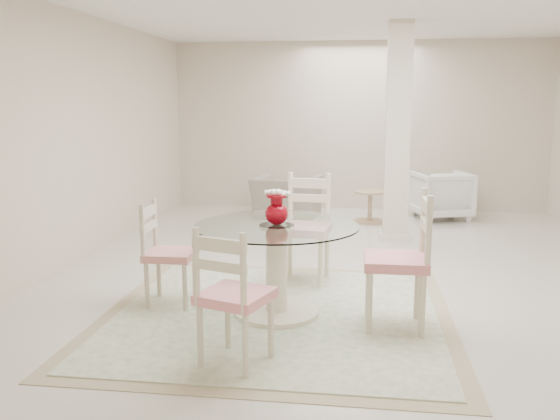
# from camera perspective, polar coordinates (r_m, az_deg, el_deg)

# --- Properties ---
(ground) EXTENTS (7.00, 7.00, 0.00)m
(ground) POSITION_cam_1_polar(r_m,az_deg,el_deg) (6.48, 7.04, -5.27)
(ground) COLOR beige
(ground) RESTS_ON ground
(room_shell) EXTENTS (6.02, 7.02, 2.71)m
(room_shell) POSITION_cam_1_polar(r_m,az_deg,el_deg) (6.24, 7.43, 11.36)
(room_shell) COLOR beige
(room_shell) RESTS_ON ground
(column) EXTENTS (0.30, 0.30, 2.70)m
(column) POSITION_cam_1_polar(r_m,az_deg,el_deg) (7.57, 11.24, 7.22)
(column) COLOR beige
(column) RESTS_ON ground
(area_rug) EXTENTS (2.85, 2.85, 0.02)m
(area_rug) POSITION_cam_1_polar(r_m,az_deg,el_deg) (4.96, -0.32, -10.02)
(area_rug) COLOR tan
(area_rug) RESTS_ON ground
(dining_table) EXTENTS (1.33, 1.33, 0.77)m
(dining_table) POSITION_cam_1_polar(r_m,az_deg,el_deg) (4.84, -0.32, -5.78)
(dining_table) COLOR #F7E7CB
(dining_table) RESTS_ON ground
(red_vase) EXTENTS (0.22, 0.19, 0.29)m
(red_vase) POSITION_cam_1_polar(r_m,az_deg,el_deg) (4.73, -0.32, 0.18)
(red_vase) COLOR #A30514
(red_vase) RESTS_ON dining_table
(dining_chair_east) EXTENTS (0.48, 0.48, 1.19)m
(dining_chair_east) POSITION_cam_1_polar(r_m,az_deg,el_deg) (4.62, 12.04, -3.80)
(dining_chair_east) COLOR beige
(dining_chair_east) RESTS_ON ground
(dining_chair_north) EXTENTS (0.51, 0.51, 1.16)m
(dining_chair_north) POSITION_cam_1_polar(r_m,az_deg,el_deg) (5.76, 2.55, -0.94)
(dining_chair_north) COLOR #F7EECB
(dining_chair_north) RESTS_ON ground
(dining_chair_west) EXTENTS (0.41, 0.41, 1.00)m
(dining_chair_west) POSITION_cam_1_polar(r_m,az_deg,el_deg) (5.17, -11.21, -3.38)
(dining_chair_west) COLOR beige
(dining_chair_west) RESTS_ON ground
(dining_chair_south) EXTENTS (0.54, 0.54, 1.05)m
(dining_chair_south) POSITION_cam_1_polar(r_m,az_deg,el_deg) (3.88, -4.82, -7.42)
(dining_chair_south) COLOR beige
(dining_chair_south) RESTS_ON ground
(recliner_taupe) EXTENTS (1.07, 0.96, 0.63)m
(recliner_taupe) POSITION_cam_1_polar(r_m,az_deg,el_deg) (9.01, 0.64, 1.26)
(recliner_taupe) COLOR gray
(recliner_taupe) RESTS_ON ground
(armchair_white) EXTENTS (0.95, 0.97, 0.72)m
(armchair_white) POSITION_cam_1_polar(r_m,az_deg,el_deg) (9.23, 15.24, 1.41)
(armchair_white) COLOR white
(armchair_white) RESTS_ON ground
(side_table) EXTENTS (0.44, 0.44, 0.46)m
(side_table) POSITION_cam_1_polar(r_m,az_deg,el_deg) (8.75, 8.64, 0.20)
(side_table) COLOR tan
(side_table) RESTS_ON ground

